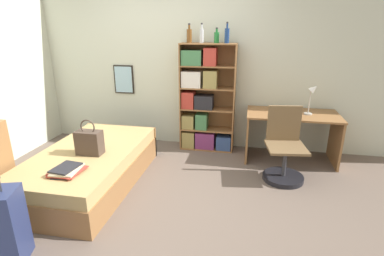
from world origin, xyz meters
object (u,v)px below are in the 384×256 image
object	(u,v)px
bottle_brown	(202,35)
handbag	(89,142)
bottle_blue	(227,35)
bottle_green	(189,35)
bed	(90,167)
bottle_clear	(217,37)
desk_lamp	(312,94)
bookcase	(203,102)
desk_chair	(284,157)
book_stack_on_bed	(67,170)
desk	(291,127)

from	to	relation	value
bottle_brown	handbag	bearing A→B (deg)	-126.13
bottle_blue	bottle_green	bearing A→B (deg)	175.49
handbag	bottle_blue	distance (m)	2.35
handbag	bottle_brown	distance (m)	2.14
bed	bottle_brown	bearing A→B (deg)	49.66
bottle_clear	desk_lamp	xyz separation A→B (m)	(1.35, -0.20, -0.72)
bookcase	desk_lamp	xyz separation A→B (m)	(1.54, -0.19, 0.24)
bottle_blue	desk_lamp	distance (m)	1.43
bottle_clear	desk_chair	size ratio (longest dim) A/B	0.23
book_stack_on_bed	desk	world-z (taller)	desk
desk_chair	bottle_blue	bearing A→B (deg)	137.29
desk_lamp	desk	bearing A→B (deg)	178.16
handbag	bottle_green	size ratio (longest dim) A/B	1.56
bottle_green	bottle_blue	bearing A→B (deg)	-4.51
bottle_blue	handbag	bearing A→B (deg)	-133.88
bookcase	desk_lamp	world-z (taller)	bookcase
handbag	bottle_green	distance (m)	2.09
bookcase	desk_lamp	size ratio (longest dim) A/B	3.77
bookcase	bottle_clear	xyz separation A→B (m)	(0.19, 0.01, 0.96)
bottle_green	desk_lamp	size ratio (longest dim) A/B	0.62
handbag	bottle_blue	xyz separation A→B (m)	(1.42, 1.48, 1.15)
bookcase	desk_chair	world-z (taller)	bookcase
bottle_blue	desk_chair	world-z (taller)	bottle_blue
book_stack_on_bed	handbag	bearing A→B (deg)	91.05
bottle_green	desk_chair	distance (m)	2.17
book_stack_on_bed	bottle_blue	xyz separation A→B (m)	(1.41, 1.97, 1.26)
bottle_clear	desk_chair	bearing A→B (deg)	-39.23
book_stack_on_bed	desk_chair	distance (m)	2.56
bookcase	desk_lamp	bearing A→B (deg)	-7.12
book_stack_on_bed	desk_lamp	size ratio (longest dim) A/B	0.81
bottle_green	desk	bearing A→B (deg)	-7.78
bottle_clear	bookcase	bearing A→B (deg)	-176.39
desk	desk_chair	bearing A→B (deg)	-102.75
bookcase	desk	xyz separation A→B (m)	(1.32, -0.19, -0.26)
bookcase	desk_chair	size ratio (longest dim) A/B	1.78
bookcase	bottle_green	xyz separation A→B (m)	(-0.21, 0.02, 0.98)
bottle_green	desk_lamp	xyz separation A→B (m)	(1.75, -0.22, -0.74)
bottle_green	bottle_blue	xyz separation A→B (m)	(0.55, -0.04, 0.01)
bottle_blue	desk_lamp	size ratio (longest dim) A/B	0.66
bottle_green	bottle_clear	size ratio (longest dim) A/B	1.27
handbag	desk	size ratio (longest dim) A/B	0.33
desk_lamp	bottle_brown	bearing A→B (deg)	174.40
bottle_brown	desk	distance (m)	1.83
bottle_brown	bottle_clear	bearing A→B (deg)	13.84
handbag	desk_lamp	size ratio (longest dim) A/B	0.97
desk_chair	bottle_green	bearing A→B (deg)	149.48
bottle_blue	desk	xyz separation A→B (m)	(0.98, -0.17, -1.25)
bed	desk_lamp	xyz separation A→B (m)	(2.71, 1.20, 0.77)
handbag	desk_lamp	distance (m)	2.96
bottle_blue	desk_chair	bearing A→B (deg)	-42.71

